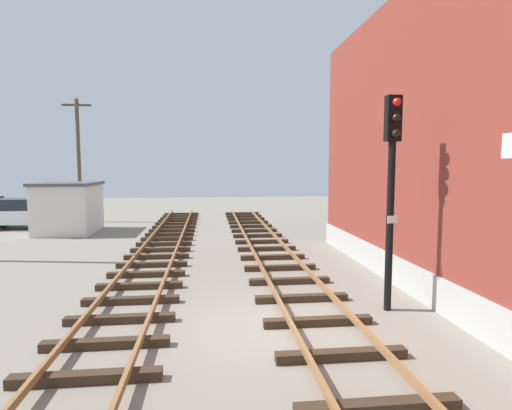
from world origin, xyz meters
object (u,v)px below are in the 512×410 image
object	(u,v)px
signal_mast	(392,178)
control_hut	(69,207)
utility_pole_far	(79,158)
parked_car_white	(20,213)

from	to	relation	value
signal_mast	control_hut	xyz separation A→B (m)	(-12.14, 13.80, -1.95)
control_hut	utility_pole_far	size ratio (longest dim) A/B	0.48
signal_mast	control_hut	size ratio (longest dim) A/B	1.40
parked_car_white	utility_pole_far	size ratio (longest dim) A/B	0.53
control_hut	parked_car_white	xyz separation A→B (m)	(-3.29, 1.73, -0.49)
signal_mast	parked_car_white	bearing A→B (deg)	134.83
signal_mast	utility_pole_far	bearing A→B (deg)	125.14
signal_mast	control_hut	world-z (taller)	signal_mast
control_hut	parked_car_white	size ratio (longest dim) A/B	0.90
control_hut	parked_car_white	distance (m)	3.75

